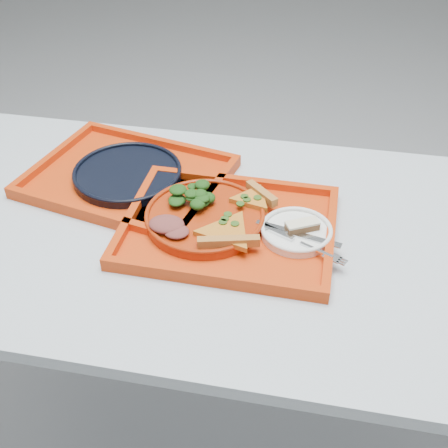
{
  "coord_description": "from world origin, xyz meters",
  "views": [
    {
      "loc": [
        0.13,
        -0.93,
        1.52
      ],
      "look_at": [
        -0.05,
        -0.02,
        0.78
      ],
      "focal_mm": 45.0,
      "sensor_mm": 36.0,
      "label": 1
    }
  ],
  "objects": [
    {
      "name": "tray_main",
      "position": [
        -0.04,
        -0.01,
        0.76
      ],
      "size": [
        0.45,
        0.36,
        0.01
      ],
      "primitive_type": "cube",
      "rotation": [
        0.0,
        0.0,
        -0.01
      ],
      "color": "#BF330A",
      "rests_on": "table"
    },
    {
      "name": "dessert_bar",
      "position": [
        0.12,
        -0.0,
        0.79
      ],
      "size": [
        0.07,
        0.06,
        0.02
      ],
      "rotation": [
        0.0,
        0.0,
        0.49
      ],
      "color": "#482618",
      "rests_on": "side_plate"
    },
    {
      "name": "side_plate",
      "position": [
        0.11,
        -0.01,
        0.77
      ],
      "size": [
        0.15,
        0.15,
        0.01
      ],
      "primitive_type": "cylinder",
      "color": "white",
      "rests_on": "tray_main"
    },
    {
      "name": "salad_heap",
      "position": [
        -0.12,
        0.04,
        0.8
      ],
      "size": [
        0.1,
        0.09,
        0.05
      ],
      "primitive_type": "ellipsoid",
      "color": "black",
      "rests_on": "dinner_plate"
    },
    {
      "name": "meat_portion",
      "position": [
        -0.16,
        -0.06,
        0.79
      ],
      "size": [
        0.08,
        0.06,
        0.02
      ],
      "primitive_type": "ellipsoid",
      "color": "brown",
      "rests_on": "dinner_plate"
    },
    {
      "name": "ground",
      "position": [
        0.0,
        0.0,
        0.0
      ],
      "size": [
        10.0,
        10.0,
        0.0
      ],
      "primitive_type": "plane",
      "color": "gray",
      "rests_on": "ground"
    },
    {
      "name": "dinner_plate",
      "position": [
        -0.09,
        0.0,
        0.77
      ],
      "size": [
        0.26,
        0.26,
        0.02
      ],
      "primitive_type": "cylinder",
      "color": "#99280A",
      "rests_on": "tray_main"
    },
    {
      "name": "knife",
      "position": [
        0.11,
        -0.02,
        0.78
      ],
      "size": [
        0.18,
        0.06,
        0.01
      ],
      "primitive_type": "cube",
      "rotation": [
        0.0,
        0.0,
        -0.23
      ],
      "color": "silver",
      "rests_on": "side_plate"
    },
    {
      "name": "tray_far",
      "position": [
        -0.31,
        0.13,
        0.76
      ],
      "size": [
        0.51,
        0.44,
        0.01
      ],
      "primitive_type": "cube",
      "rotation": [
        0.0,
        0.0,
        -0.21
      ],
      "color": "#BF330A",
      "rests_on": "table"
    },
    {
      "name": "pizza_slice_b",
      "position": [
        -0.0,
        0.07,
        0.79
      ],
      "size": [
        0.14,
        0.14,
        0.02
      ],
      "primitive_type": null,
      "rotation": [
        0.0,
        0.0,
        3.96
      ],
      "color": "gold",
      "rests_on": "dinner_plate"
    },
    {
      "name": "table",
      "position": [
        0.0,
        0.0,
        0.68
      ],
      "size": [
        1.6,
        0.8,
        0.75
      ],
      "color": "#A9B2BD",
      "rests_on": "ground"
    },
    {
      "name": "fork",
      "position": [
        0.12,
        -0.05,
        0.78
      ],
      "size": [
        0.18,
        0.1,
        0.01
      ],
      "primitive_type": "cube",
      "rotation": [
        0.0,
        0.0,
        -0.44
      ],
      "color": "silver",
      "rests_on": "side_plate"
    },
    {
      "name": "navy_plate",
      "position": [
        -0.31,
        0.13,
        0.77
      ],
      "size": [
        0.26,
        0.26,
        0.02
      ],
      "primitive_type": "cylinder",
      "color": "black",
      "rests_on": "tray_far"
    },
    {
      "name": "pizza_slice_a",
      "position": [
        -0.03,
        -0.05,
        0.79
      ],
      "size": [
        0.16,
        0.17,
        0.02
      ],
      "primitive_type": null,
      "rotation": [
        0.0,
        0.0,
        1.82
      ],
      "color": "gold",
      "rests_on": "dinner_plate"
    }
  ]
}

